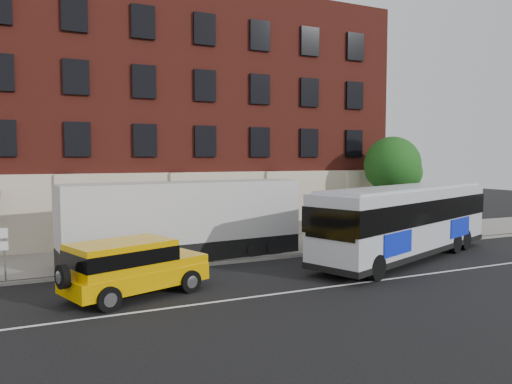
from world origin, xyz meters
name	(u,v)px	position (x,y,z in m)	size (l,w,h in m)	color
ground	(268,300)	(0.00, 0.00, 0.00)	(120.00, 120.00, 0.00)	black
sidewalk	(192,252)	(0.00, 9.00, 0.07)	(60.00, 6.00, 0.15)	gray
kerb	(211,264)	(0.00, 6.00, 0.07)	(60.00, 0.25, 0.15)	gray
lane_line	(262,296)	(0.00, 0.50, 0.01)	(60.00, 0.12, 0.01)	silver
building	(155,118)	(-0.01, 16.92, 7.58)	(30.00, 12.10, 15.00)	maroon
sign_pole	(4,248)	(-8.50, 6.15, 1.45)	(0.30, 0.20, 2.50)	slate
street_tree	(393,167)	(13.54, 9.48, 4.41)	(3.60, 3.60, 6.20)	#3C291E
city_bus	(407,219)	(9.33, 3.47, 1.97)	(13.17, 7.32, 3.58)	silver
yellow_suv	(130,265)	(-4.33, 2.37, 1.17)	(5.46, 3.64, 2.04)	#E9A700
shipping_container	(186,222)	(-0.84, 7.23, 1.90)	(11.67, 3.43, 3.83)	black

